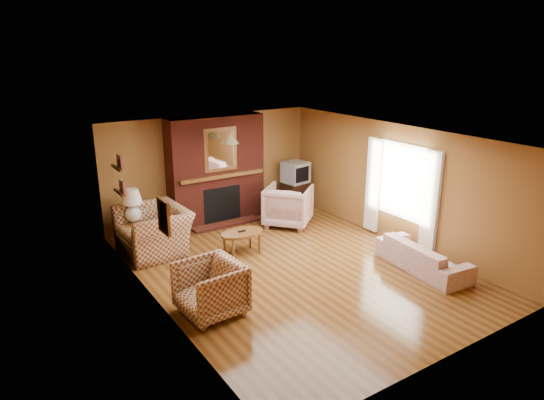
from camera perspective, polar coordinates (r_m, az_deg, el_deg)
floor at (r=8.89m, az=2.49°, el=-7.93°), size 6.50×6.50×0.00m
ceiling at (r=8.15m, az=2.71°, el=7.47°), size 6.50×6.50×0.00m
wall_back at (r=11.14m, az=-7.18°, el=3.82°), size 6.50×0.00×6.50m
wall_front at (r=6.29m, az=20.25°, el=-8.32°), size 6.50×0.00×6.50m
wall_left at (r=7.36m, az=-13.51°, el=-3.87°), size 0.00×6.50×6.50m
wall_right at (r=10.05m, az=14.29°, el=1.88°), size 0.00×6.50×6.50m
fireplace at (r=10.91m, az=-6.56°, el=3.46°), size 2.20×0.82×2.40m
window_right at (r=9.90m, az=14.91°, el=1.16°), size 0.10×1.85×2.00m
bookshelf at (r=8.97m, az=-17.54°, el=2.81°), size 0.09×0.55×0.71m
botanical_print at (r=6.98m, az=-12.61°, el=-1.92°), size 0.05×0.40×0.50m
pendant_light at (r=10.15m, az=-4.96°, el=7.16°), size 0.36×0.36×0.48m
plaid_loveseat at (r=9.64m, az=-13.75°, el=-3.52°), size 1.23×1.39×0.88m
plaid_armchair at (r=7.34m, az=-7.28°, el=-10.33°), size 0.95×0.93×0.82m
floral_sofa at (r=9.11m, az=17.34°, el=-6.30°), size 0.87×1.86×0.53m
floral_armchair at (r=10.79m, az=1.92°, el=-0.67°), size 1.37×1.37×0.90m
coffee_table at (r=9.31m, az=-3.56°, el=-4.07°), size 0.86×0.54×0.47m
side_table at (r=9.98m, az=-15.81°, el=-3.96°), size 0.45×0.45×0.55m
table_lamp at (r=9.77m, az=-16.13°, el=-0.44°), size 0.40×0.40×0.67m
tv_stand at (r=12.02m, az=2.75°, el=0.62°), size 0.62×0.57×0.64m
crt_tv at (r=11.86m, az=2.80°, el=3.28°), size 0.62×0.62×0.51m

